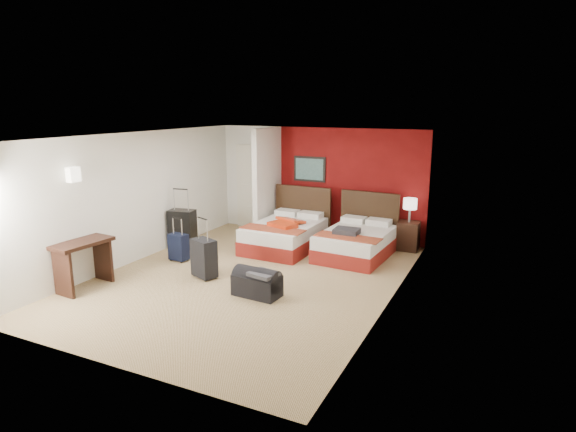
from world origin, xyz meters
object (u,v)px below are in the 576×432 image
Objects in this scene: bed_left at (285,236)px; duffel_bag at (257,284)px; suitcase_black at (182,230)px; suitcase_navy at (179,248)px; table_lamp at (410,210)px; suitcase_charcoal at (204,260)px; desk at (84,265)px; red_suitcase_open at (287,223)px; bed_right at (356,244)px; nightstand at (408,236)px.

bed_left is 2.44× the size of duffel_bag.
suitcase_navy is at bearing -67.78° from suitcase_black.
duffel_bag is at bearing -16.30° from suitcase_navy.
suitcase_navy is at bearing -145.64° from table_lamp.
table_lamp is at bearing 69.23° from suitcase_charcoal.
desk is (-1.52, -1.27, 0.07)m from suitcase_charcoal.
red_suitcase_open is 0.96× the size of suitcase_black.
bed_right is at bearing 49.38° from desk.
desk is (-0.06, -2.56, 0.00)m from suitcase_black.
suitcase_black reaches higher than suitcase_navy.
suitcase_black is at bearing 93.06° from desk.
suitcase_charcoal is 1.15m from suitcase_navy.
bed_left is 3.66× the size of table_lamp.
desk is (-0.52, -1.83, 0.15)m from suitcase_navy.
suitcase_charcoal is at bearing -102.28° from bed_left.
duffel_bag is at bearing 6.53° from suitcase_charcoal.
bed_left is 2.24m from suitcase_charcoal.
nightstand is 3.94m from duffel_bag.
table_lamp is 0.99× the size of suitcase_navy.
nightstand is 0.62× the size of desk.
suitcase_navy is 1.91m from desk.
bed_left is 2.22m from suitcase_navy.
nightstand is 0.55m from table_lamp.
table_lamp is at bearing 0.00° from nightstand.
suitcase_charcoal is (-0.53, -2.18, 0.06)m from bed_left.
bed_right is 2.30× the size of red_suitcase_open.
bed_left reaches higher than suitcase_navy.
bed_right is 3.66m from suitcase_black.
suitcase_navy is (-3.06, -1.75, -0.01)m from bed_right.
duffel_bag is at bearing 23.15° from desk.
duffel_bag is 0.77× the size of desk.
bed_right reaches higher than suitcase_navy.
duffel_bag is at bearing -72.68° from bed_left.
table_lamp is at bearing 14.14° from suitcase_black.
nightstand is 1.19× the size of table_lamp.
bed_right is 2.64× the size of suitcase_charcoal.
table_lamp is at bearing 50.87° from bed_right.
suitcase_black is at bearing 153.36° from duffel_bag.
table_lamp reaches higher than bed_left.
suitcase_black is 1.95m from suitcase_charcoal.
red_suitcase_open is 1.52× the size of table_lamp.
desk reaches higher than bed_right.
bed_left is 4.01m from desk.
suitcase_charcoal is at bearing -51.41° from suitcase_black.
suitcase_black is (-3.52, -1.02, 0.14)m from bed_right.
suitcase_charcoal reaches higher than bed_right.
suitcase_black is (-1.98, -0.89, 0.13)m from bed_left.
nightstand is at bearing 69.18° from duffel_bag.
duffel_bag is 2.93m from desk.
suitcase_black is 2.56m from desk.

